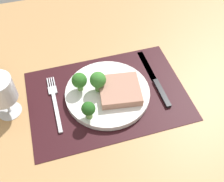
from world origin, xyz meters
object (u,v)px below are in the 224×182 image
at_px(steak, 120,90).
at_px(fork, 55,102).
at_px(knife, 156,82).
at_px(plate, 107,93).
at_px(wine_glass, 0,92).

distance_m(steak, fork, 0.18).
bearing_deg(knife, fork, -178.89).
distance_m(plate, knife, 0.15).
xyz_separation_m(plate, wine_glass, (-0.27, 0.02, 0.07)).
xyz_separation_m(plate, steak, (0.03, -0.01, 0.02)).
bearing_deg(plate, steak, -25.26).
bearing_deg(knife, steak, -167.44).
height_order(plate, wine_glass, wine_glass).
distance_m(plate, fork, 0.15).
xyz_separation_m(steak, wine_glass, (-0.30, 0.04, 0.05)).
height_order(fork, wine_glass, wine_glass).
bearing_deg(knife, wine_glass, -179.48).
relative_size(steak, fork, 0.57).
relative_size(plate, wine_glass, 1.89).
relative_size(knife, wine_glass, 1.85).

